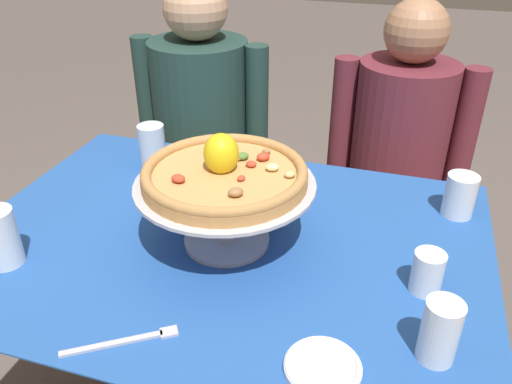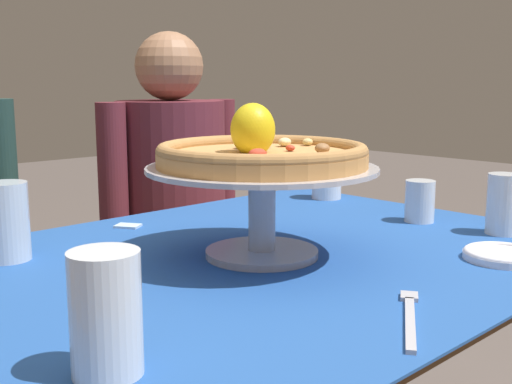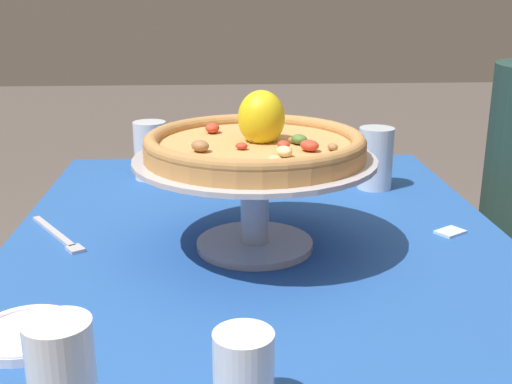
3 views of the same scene
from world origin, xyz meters
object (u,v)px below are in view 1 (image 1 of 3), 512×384
at_px(water_glass_front_left, 2,240).
at_px(side_plate, 323,367).
at_px(water_glass_back_right, 459,198).
at_px(water_glass_front_right, 439,334).
at_px(diner_left, 203,146).
at_px(pizza_stand, 226,202).
at_px(water_glass_back_left, 153,150).
at_px(pizza, 224,173).
at_px(water_glass_side_right, 427,275).
at_px(diner_right, 393,181).
at_px(sugar_packet, 254,170).
at_px(dinner_fork, 127,341).

relative_size(water_glass_front_left, side_plate, 0.99).
distance_m(water_glass_back_right, water_glass_front_right, 0.50).
relative_size(side_plate, diner_left, 0.11).
height_order(pizza_stand, diner_left, diner_left).
bearing_deg(water_glass_back_left, pizza, -40.68).
height_order(water_glass_side_right, diner_right, diner_right).
height_order(diner_left, diner_right, diner_left).
relative_size(pizza, water_glass_side_right, 3.96).
relative_size(side_plate, diner_right, 0.11).
bearing_deg(side_plate, water_glass_back_right, 68.66).
height_order(water_glass_front_right, sugar_packet, water_glass_front_right).
bearing_deg(water_glass_back_right, dinner_fork, -132.72).
bearing_deg(pizza, water_glass_side_right, -4.93).
height_order(water_glass_back_left, sugar_packet, water_glass_back_left).
bearing_deg(water_glass_front_right, water_glass_back_right, 84.53).
height_order(water_glass_back_left, side_plate, water_glass_back_left).
bearing_deg(water_glass_front_right, water_glass_front_left, -179.99).
bearing_deg(water_glass_back_right, sugar_packet, 172.59).
bearing_deg(water_glass_side_right, diner_right, 97.08).
bearing_deg(pizza_stand, diner_right, 64.70).
height_order(water_glass_back_left, diner_left, diner_left).
distance_m(water_glass_front_left, diner_right, 1.24).
relative_size(pizza, water_glass_back_right, 3.29).
height_order(water_glass_back_left, water_glass_front_right, water_glass_back_left).
height_order(pizza, diner_right, diner_right).
distance_m(pizza, water_glass_side_right, 0.46).
distance_m(water_glass_side_right, water_glass_back_right, 0.33).
bearing_deg(water_glass_back_left, diner_right, 33.64).
bearing_deg(sugar_packet, water_glass_front_left, -124.29).
bearing_deg(pizza_stand, pizza, 121.24).
bearing_deg(dinner_fork, side_plate, 6.76).
relative_size(water_glass_front_right, diner_right, 0.10).
xyz_separation_m(pizza, side_plate, (0.28, -0.30, -0.17)).
distance_m(water_glass_front_right, dinner_fork, 0.55).
relative_size(pizza, diner_right, 0.31).
distance_m(water_glass_front_left, water_glass_front_right, 0.89).
xyz_separation_m(water_glass_side_right, dinner_fork, (-0.51, -0.30, -0.04)).
bearing_deg(diner_left, pizza_stand, -63.38).
relative_size(water_glass_side_right, dinner_fork, 0.49).
xyz_separation_m(water_glass_back_left, sugar_packet, (0.28, 0.07, -0.06)).
bearing_deg(side_plate, pizza_stand, 133.12).
distance_m(dinner_fork, diner_left, 1.12).
relative_size(water_glass_back_right, diner_left, 0.09).
bearing_deg(sugar_packet, water_glass_back_right, -7.41).
bearing_deg(water_glass_front_left, water_glass_front_right, 0.01).
distance_m(pizza, dinner_fork, 0.39).
bearing_deg(water_glass_side_right, water_glass_back_right, 77.80).
relative_size(water_glass_front_right, side_plate, 0.91).
distance_m(water_glass_back_left, water_glass_front_right, 0.93).
relative_size(water_glass_back_right, diner_right, 0.09).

